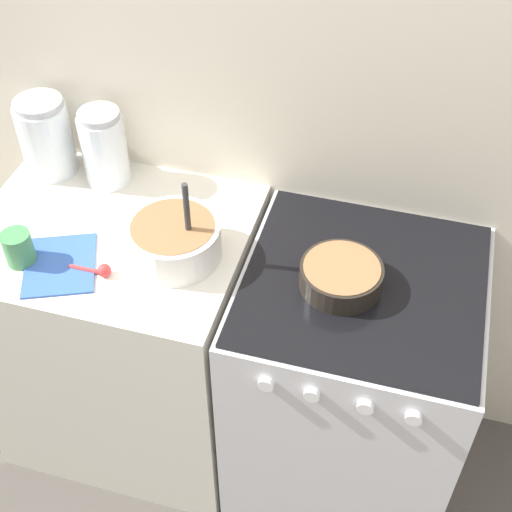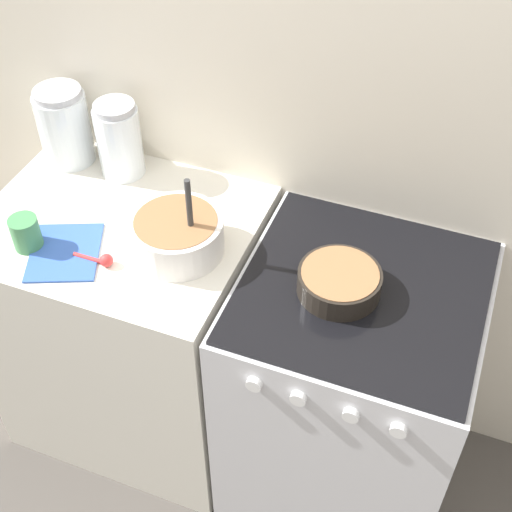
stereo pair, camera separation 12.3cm
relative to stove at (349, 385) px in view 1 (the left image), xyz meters
The scene contains 10 objects.
wall_back 0.89m from the stove, 134.60° to the left, with size 4.54×0.05×2.40m.
countertop_cabinet 0.72m from the stove, behind, with size 0.77×0.63×0.91m.
stove is the anchor object (origin of this frame).
mixing_bowl 0.72m from the stove, behind, with size 0.25×0.25×0.25m.
baking_pan 0.49m from the stove, 153.63° to the right, with size 0.21×0.21×0.07m.
storage_jar_left 1.16m from the stove, 167.72° to the left, with size 0.16×0.16×0.24m.
storage_jar_middle 1.01m from the stove, 165.01° to the left, with size 0.13×0.13×0.24m.
tin_can 1.04m from the stove, 169.22° to the right, with size 0.08×0.08×0.09m.
recipe_page 0.92m from the stove, 168.55° to the right, with size 0.26×0.28×0.01m.
measuring_spoon 0.83m from the stove, 166.58° to the right, with size 0.12×0.04×0.04m.
Camera 1 is at (0.41, -0.99, 2.24)m, focal length 50.00 mm.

